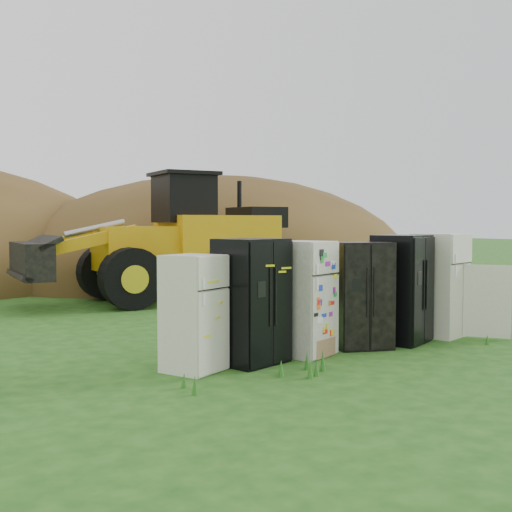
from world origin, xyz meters
The scene contains 10 objects.
ground centered at (0.00, 0.00, 0.00)m, with size 120.00×120.00×0.00m, color #1B4D14.
fridge_leftmost centered at (-2.44, 0.01, 0.77)m, with size 0.68×0.65×1.53m, color silver, non-canonical shape.
fridge_black_side centered at (-1.55, -0.01, 0.87)m, with size 0.91×0.71×1.73m, color black, non-canonical shape.
fridge_sticker centered at (-0.59, 0.03, 0.84)m, with size 0.75×0.69×1.68m, color silver, non-canonical shape.
fridge_dark_mid centered at (0.50, -0.01, 0.83)m, with size 0.85×0.69×1.65m, color black, non-canonical shape.
fridge_black_right centered at (1.34, -0.04, 0.88)m, with size 0.88×0.73×1.75m, color black, non-canonical shape.
fridge_open_door centered at (2.34, 0.03, 0.88)m, with size 0.80×0.74×1.77m, color silver, non-canonical shape.
wheel_loader centered at (0.15, 7.08, 1.60)m, with size 6.63×2.69×3.21m, color #D5990E, non-canonical shape.
dirt_mound_right centered at (4.96, 12.07, 0.00)m, with size 15.40×11.29×7.19m, color #453116.
dirt_mound_back centered at (0.44, 17.77, 0.00)m, with size 16.21×10.81×5.57m, color #453116.
Camera 1 is at (-6.32, -7.44, 1.96)m, focal length 45.00 mm.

